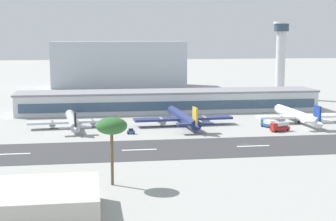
% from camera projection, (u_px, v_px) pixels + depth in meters
% --- Properties ---
extents(ground_plane, '(1400.00, 1400.00, 0.00)m').
position_uv_depth(ground_plane, '(246.00, 145.00, 187.73)').
color(ground_plane, '#9E9E99').
extents(runway_strip, '(800.00, 32.81, 0.08)m').
position_uv_depth(runway_strip, '(248.00, 146.00, 184.62)').
color(runway_strip, '#38383A').
rests_on(runway_strip, ground_plane).
extents(runway_centreline_dash_2, '(12.00, 1.20, 0.01)m').
position_uv_depth(runway_centreline_dash_2, '(12.00, 154.00, 172.41)').
color(runway_centreline_dash_2, white).
rests_on(runway_centreline_dash_2, runway_strip).
extents(runway_centreline_dash_3, '(12.00, 1.20, 0.01)m').
position_uv_depth(runway_centreline_dash_3, '(139.00, 150.00, 178.78)').
color(runway_centreline_dash_3, white).
rests_on(runway_centreline_dash_3, runway_strip).
extents(runway_centreline_dash_4, '(12.00, 1.20, 0.01)m').
position_uv_depth(runway_centreline_dash_4, '(253.00, 146.00, 184.88)').
color(runway_centreline_dash_4, white).
rests_on(runway_centreline_dash_4, runway_strip).
extents(terminal_building, '(156.05, 23.79, 10.96)m').
position_uv_depth(terminal_building, '(169.00, 101.00, 269.87)').
color(terminal_building, silver).
rests_on(terminal_building, ground_plane).
extents(control_tower, '(9.95, 9.95, 47.87)m').
position_uv_depth(control_tower, '(281.00, 55.00, 322.93)').
color(control_tower, silver).
rests_on(control_tower, ground_plane).
extents(distant_hotel_block, '(102.42, 29.41, 35.07)m').
position_uv_depth(distant_hotel_block, '(119.00, 64.00, 401.04)').
color(distant_hotel_block, '#A8B2BC').
rests_on(distant_hotel_block, ground_plane).
extents(airliner_black_tail_gate_0, '(38.18, 44.74, 9.35)m').
position_uv_depth(airliner_black_tail_gate_0, '(73.00, 121.00, 220.93)').
color(airliner_black_tail_gate_0, silver).
rests_on(airliner_black_tail_gate_0, ground_plane).
extents(airliner_gold_tail_gate_1, '(44.06, 51.03, 10.65)m').
position_uv_depth(airliner_gold_tail_gate_1, '(184.00, 118.00, 226.56)').
color(airliner_gold_tail_gate_1, navy).
rests_on(airliner_gold_tail_gate_1, ground_plane).
extents(airliner_navy_tail_gate_2, '(37.75, 50.10, 10.45)m').
position_uv_depth(airliner_navy_tail_gate_2, '(299.00, 116.00, 233.30)').
color(airliner_navy_tail_gate_2, white).
rests_on(airliner_navy_tail_gate_2, ground_plane).
extents(service_fuel_truck_0, '(8.88, 5.20, 3.95)m').
position_uv_depth(service_fuel_truck_0, '(280.00, 127.00, 213.42)').
color(service_fuel_truck_0, '#B2231E').
rests_on(service_fuel_truck_0, ground_plane).
extents(service_baggage_tug_1, '(3.33, 2.13, 2.20)m').
position_uv_depth(service_baggage_tug_1, '(131.00, 131.00, 207.91)').
color(service_baggage_tug_1, '#23569E').
rests_on(service_baggage_tug_1, ground_plane).
extents(service_box_truck_2, '(4.97, 6.42, 3.25)m').
position_uv_depth(service_box_truck_2, '(268.00, 123.00, 222.86)').
color(service_box_truck_2, '#23569E').
rests_on(service_box_truck_2, ground_plane).
extents(palm_tree_1, '(8.20, 8.20, 18.12)m').
position_uv_depth(palm_tree_1, '(112.00, 127.00, 134.61)').
color(palm_tree_1, brown).
rests_on(palm_tree_1, ground_plane).
extents(foreground_hangar, '(29.74, 23.53, 6.65)m').
position_uv_depth(foreground_hangar, '(30.00, 203.00, 111.61)').
color(foreground_hangar, '#BCB7AD').
rests_on(foreground_hangar, ground_plane).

